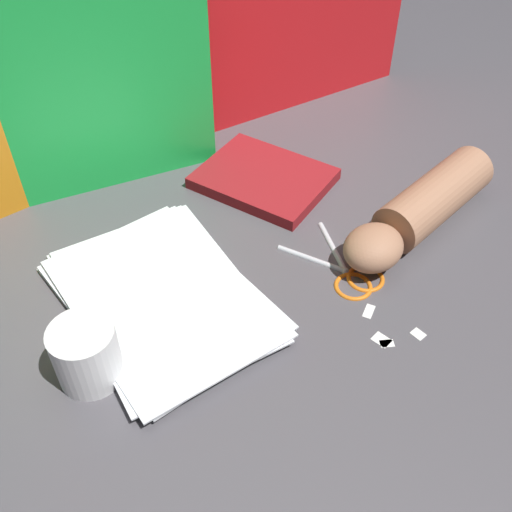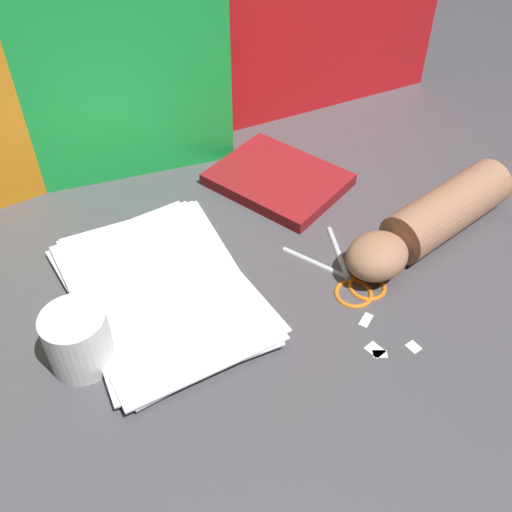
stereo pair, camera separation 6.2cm
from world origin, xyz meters
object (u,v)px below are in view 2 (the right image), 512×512
book_closed (278,179)px  hand_forearm (431,220)px  paper_stack (161,288)px  mug (78,340)px  scissors (351,279)px

book_closed → hand_forearm: bearing=-60.5°
paper_stack → mug: (-0.14, -0.06, 0.03)m
scissors → mug: (-0.39, 0.05, 0.04)m
paper_stack → hand_forearm: hand_forearm is taller
scissors → paper_stack: bearing=156.1°
paper_stack → scissors: 0.28m
hand_forearm → scissors: bearing=-173.9°
paper_stack → mug: 0.15m
paper_stack → mug: mug is taller
mug → hand_forearm: bearing=-3.3°
scissors → mug: size_ratio=2.05×
scissors → hand_forearm: hand_forearm is taller
book_closed → hand_forearm: (0.14, -0.24, 0.03)m
paper_stack → book_closed: 0.32m
book_closed → scissors: 0.26m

